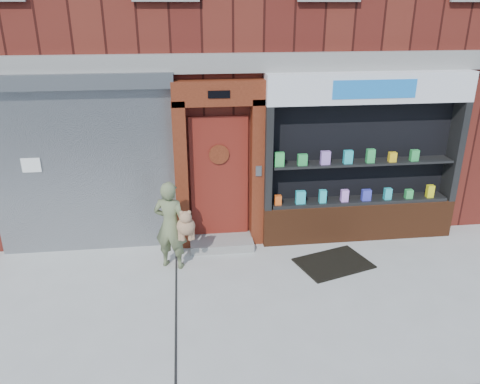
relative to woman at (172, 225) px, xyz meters
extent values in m
plane|color=#9E9E99|center=(1.58, -1.13, -0.75)|extent=(80.00, 80.00, 0.00)
cube|color=#4C1611|center=(1.58, 4.87, 3.25)|extent=(12.00, 8.00, 8.00)
cube|color=gray|center=(1.58, 0.79, 2.40)|extent=(12.00, 0.16, 0.30)
cube|color=gray|center=(-1.42, 0.81, 0.65)|extent=(3.00, 0.10, 2.80)
cube|color=slate|center=(-1.42, 0.75, 2.17)|extent=(3.10, 0.30, 0.24)
cube|color=white|center=(-2.22, 0.74, 0.85)|extent=(0.30, 0.01, 0.24)
cube|color=#4A1A0C|center=(0.18, 0.73, 0.55)|extent=(0.22, 0.28, 2.60)
cube|color=#4A1A0C|center=(1.48, 0.73, 0.55)|extent=(0.22, 0.28, 2.60)
cube|color=#4A1A0C|center=(0.83, 0.73, 1.95)|extent=(1.50, 0.28, 0.40)
cube|color=black|center=(0.83, 0.58, 1.95)|extent=(0.35, 0.01, 0.12)
cube|color=maroon|center=(0.83, 0.84, 0.45)|extent=(1.00, 0.06, 2.20)
cylinder|color=black|center=(0.83, 0.80, 0.90)|extent=(0.28, 0.02, 0.28)
cylinder|color=#4A1A0C|center=(0.83, 0.79, 0.90)|extent=(0.34, 0.02, 0.34)
cube|color=gray|center=(0.83, 0.57, -0.67)|extent=(1.10, 0.55, 0.15)
cube|color=slate|center=(1.48, 0.58, 0.65)|extent=(0.10, 0.02, 0.18)
cube|color=#562914|center=(3.33, 0.67, -0.40)|extent=(3.50, 0.40, 0.70)
cube|color=black|center=(1.64, 0.67, 0.85)|extent=(0.12, 0.40, 1.80)
cube|color=black|center=(5.02, 0.67, 0.85)|extent=(0.12, 0.40, 1.80)
cube|color=black|center=(3.33, 0.85, 0.85)|extent=(3.30, 0.03, 1.80)
cube|color=black|center=(3.33, 0.67, -0.02)|extent=(3.20, 0.36, 0.06)
cube|color=black|center=(3.33, 0.67, 0.70)|extent=(3.20, 0.36, 0.04)
cube|color=white|center=(3.33, 0.67, 2.00)|extent=(3.50, 0.40, 0.50)
cube|color=#1866B7|center=(3.33, 0.46, 2.00)|extent=(1.40, 0.01, 0.30)
cube|color=#F65C19|center=(1.83, 0.59, 0.09)|extent=(0.12, 0.09, 0.17)
cube|color=#27B8C3|center=(2.23, 0.59, 0.13)|extent=(0.17, 0.09, 0.23)
cube|color=#28C3CB|center=(2.63, 0.59, 0.13)|extent=(0.12, 0.09, 0.23)
cube|color=#D38AF9|center=(3.03, 0.59, 0.12)|extent=(0.13, 0.09, 0.21)
cube|color=#3A3EC6|center=(3.43, 0.59, 0.11)|extent=(0.16, 0.09, 0.20)
cube|color=#26B7C2|center=(3.83, 0.59, 0.11)|extent=(0.13, 0.09, 0.21)
cube|color=green|center=(4.23, 0.59, 0.09)|extent=(0.13, 0.09, 0.16)
cube|color=yellow|center=(4.63, 0.59, 0.12)|extent=(0.12, 0.09, 0.23)
cube|color=green|center=(1.83, 0.59, 0.84)|extent=(0.16, 0.09, 0.24)
cube|color=green|center=(2.23, 0.59, 0.82)|extent=(0.16, 0.09, 0.19)
cube|color=#A976D5|center=(2.63, 0.59, 0.84)|extent=(0.16, 0.09, 0.23)
cube|color=#25B4BD|center=(3.03, 0.59, 0.83)|extent=(0.15, 0.09, 0.23)
cube|color=green|center=(3.43, 0.59, 0.84)|extent=(0.14, 0.09, 0.24)
cube|color=yellow|center=(3.83, 0.59, 0.80)|extent=(0.13, 0.09, 0.17)
cube|color=green|center=(4.23, 0.59, 0.82)|extent=(0.14, 0.09, 0.19)
imported|color=#636E48|center=(-0.03, 0.02, -0.01)|extent=(0.63, 0.53, 1.48)
sphere|color=#926949|center=(0.22, -0.15, 0.04)|extent=(0.29, 0.29, 0.29)
sphere|color=#926949|center=(0.22, -0.20, 0.22)|extent=(0.19, 0.19, 0.19)
sphere|color=#926949|center=(0.16, -0.20, 0.30)|extent=(0.07, 0.07, 0.07)
sphere|color=#926949|center=(0.28, -0.20, 0.30)|extent=(0.07, 0.07, 0.07)
cylinder|color=#926949|center=(0.12, -0.15, -0.10)|extent=(0.07, 0.07, 0.17)
cylinder|color=#926949|center=(0.31, -0.15, -0.10)|extent=(0.07, 0.07, 0.17)
cylinder|color=#926949|center=(0.16, -0.17, -0.10)|extent=(0.07, 0.07, 0.17)
cylinder|color=#926949|center=(0.28, -0.17, -0.10)|extent=(0.07, 0.07, 0.17)
cube|color=black|center=(2.62, -0.25, -0.74)|extent=(1.34, 1.11, 0.03)
camera|label=1|loc=(0.25, -6.78, 3.25)|focal=35.00mm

